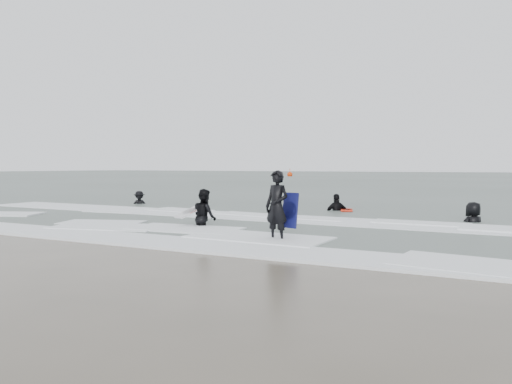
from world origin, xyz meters
The scene contains 10 objects.
ground centered at (0.00, 0.00, 0.00)m, with size 320.00×320.00×0.00m, color brown.
sea centered at (0.00, 80.00, 0.06)m, with size 320.00×320.00×0.00m, color #47544C.
surfer_centre centered at (2.76, 1.03, 0.00)m, with size 0.71×0.47×1.95m, color black.
surfer_wading centered at (-0.66, 2.63, 0.00)m, with size 0.90×0.70×1.85m, color black.
surfer_breaker centered at (-9.20, 9.17, 0.00)m, with size 1.03×0.59×1.59m, color black.
surfer_right_near centered at (1.26, 10.36, 0.00)m, with size 1.15×0.48×1.95m, color black.
surfer_right_far centered at (7.06, 8.25, 0.00)m, with size 0.94×0.61×1.92m, color black.
surf_foam centered at (0.00, 3.70, 0.04)m, with size 30.03×9.06×0.09m.
bodyboards centered at (1.22, 4.67, 0.50)m, with size 4.76×9.63×1.25m.
buoy centered at (-30.85, 76.55, 0.42)m, with size 1.00×1.00×1.65m.
Camera 1 is at (8.56, -11.02, 2.05)m, focal length 35.00 mm.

